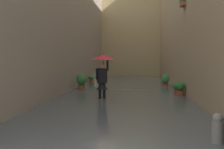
{
  "coord_description": "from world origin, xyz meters",
  "views": [
    {
      "loc": [
        -0.65,
        3.4,
        1.78
      ],
      "look_at": [
        0.32,
        -8.12,
        1.19
      ],
      "focal_mm": 48.77,
      "sensor_mm": 36.0,
      "label": 1
    }
  ],
  "objects_px": {
    "potted_plant_far_left": "(165,80)",
    "potted_plant_far_right": "(92,79)",
    "potted_plant_near_left": "(179,90)",
    "person_wading": "(103,68)",
    "mooring_bollard": "(218,132)",
    "potted_plant_mid_right": "(81,82)"
  },
  "relations": [
    {
      "from": "potted_plant_far_left",
      "to": "potted_plant_far_right",
      "type": "height_order",
      "value": "potted_plant_far_left"
    },
    {
      "from": "potted_plant_near_left",
      "to": "potted_plant_far_left",
      "type": "xyz_separation_m",
      "value": [
        0.19,
        -4.61,
        0.08
      ]
    },
    {
      "from": "person_wading",
      "to": "potted_plant_far_left",
      "type": "xyz_separation_m",
      "value": [
        -3.08,
        -5.88,
        -0.9
      ]
    },
    {
      "from": "potted_plant_far_right",
      "to": "mooring_bollard",
      "type": "distance_m",
      "value": 15.46
    },
    {
      "from": "potted_plant_near_left",
      "to": "potted_plant_mid_right",
      "type": "height_order",
      "value": "potted_plant_mid_right"
    },
    {
      "from": "potted_plant_near_left",
      "to": "potted_plant_far_left",
      "type": "distance_m",
      "value": 4.62
    },
    {
      "from": "potted_plant_near_left",
      "to": "potted_plant_far_right",
      "type": "relative_size",
      "value": 1.1
    },
    {
      "from": "potted_plant_mid_right",
      "to": "potted_plant_near_left",
      "type": "bearing_deg",
      "value": 154.81
    },
    {
      "from": "potted_plant_far_right",
      "to": "mooring_bollard",
      "type": "xyz_separation_m",
      "value": [
        -4.63,
        14.75,
        -0.04
      ]
    },
    {
      "from": "mooring_bollard",
      "to": "potted_plant_mid_right",
      "type": "bearing_deg",
      "value": -65.6
    },
    {
      "from": "potted_plant_mid_right",
      "to": "mooring_bollard",
      "type": "bearing_deg",
      "value": 114.4
    },
    {
      "from": "potted_plant_near_left",
      "to": "potted_plant_far_right",
      "type": "distance_m",
      "value": 8.61
    },
    {
      "from": "person_wading",
      "to": "potted_plant_near_left",
      "type": "height_order",
      "value": "person_wading"
    },
    {
      "from": "potted_plant_far_right",
      "to": "potted_plant_mid_right",
      "type": "height_order",
      "value": "potted_plant_mid_right"
    },
    {
      "from": "potted_plant_far_right",
      "to": "potted_plant_mid_right",
      "type": "relative_size",
      "value": 0.7
    },
    {
      "from": "person_wading",
      "to": "potted_plant_mid_right",
      "type": "bearing_deg",
      "value": -66.27
    },
    {
      "from": "potted_plant_near_left",
      "to": "potted_plant_mid_right",
      "type": "xyz_separation_m",
      "value": [
        4.82,
        -2.27,
        0.15
      ]
    },
    {
      "from": "person_wading",
      "to": "mooring_bollard",
      "type": "height_order",
      "value": "person_wading"
    },
    {
      "from": "potted_plant_far_left",
      "to": "potted_plant_mid_right",
      "type": "xyz_separation_m",
      "value": [
        4.63,
        2.34,
        0.06
      ]
    },
    {
      "from": "potted_plant_far_right",
      "to": "mooring_bollard",
      "type": "bearing_deg",
      "value": 107.45
    },
    {
      "from": "person_wading",
      "to": "mooring_bollard",
      "type": "bearing_deg",
      "value": 114.76
    },
    {
      "from": "potted_plant_mid_right",
      "to": "person_wading",
      "type": "bearing_deg",
      "value": 113.73
    }
  ]
}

